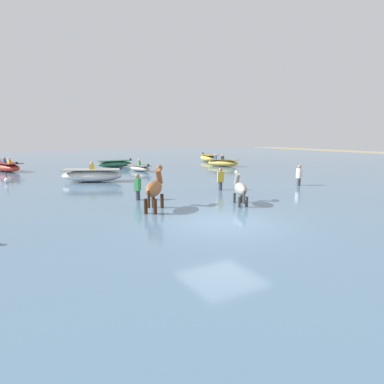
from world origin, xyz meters
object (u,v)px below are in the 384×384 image
Objects in this scene: horse_trailing_grey at (240,190)px; boat_far_inshore at (140,168)px; horse_lead_chestnut at (154,190)px; person_wading_close at (138,191)px; boat_mid_channel at (208,158)px; boat_near_starboard at (223,163)px; boat_distant_east at (92,175)px; channel_buoy at (7,180)px; person_wading_mid at (299,178)px; boat_far_offshore at (6,167)px; boat_near_port at (115,164)px; person_onlooker_right at (220,182)px.

horse_trailing_grey reaches higher than boat_far_inshore.
person_wading_close is at bearing 85.70° from horse_lead_chestnut.
boat_mid_channel is 5.83m from boat_near_starboard.
horse_lead_chestnut is 0.55× the size of boat_distant_east.
channel_buoy is at bearing -159.02° from boat_mid_channel.
boat_distant_east is 2.38× the size of person_wading_mid.
boat_far_offshore reaches higher than boat_mid_channel.
horse_lead_chestnut reaches higher than boat_mid_channel.
boat_near_starboard is at bearing 56.77° from horse_trailing_grey.
boat_distant_east is at bearing -24.95° from channel_buoy.
horse_lead_chestnut is 12.28m from channel_buoy.
person_wading_mid reaches higher than boat_near_port.
channel_buoy is (-0.03, -7.31, -0.20)m from boat_far_offshore.
boat_distant_east reaches higher than boat_far_offshore.
boat_mid_channel is at bearing 20.98° from channel_buoy.
horse_trailing_grey is 10.62m from boat_distant_east.
boat_far_inshore is 0.88× the size of boat_near_starboard.
person_wading_mid is 4.92m from person_onlooker_right.
boat_near_starboard is (9.23, 14.08, -0.30)m from horse_trailing_grey.
boat_far_offshore is 2.45× the size of person_onlooker_right.
horse_trailing_grey is at bearing -158.89° from person_wading_mid.
boat_distant_east is at bearing 92.94° from person_wading_close.
boat_far_offshore is 18.70m from person_onlooker_right.
horse_lead_chestnut is at bearing -170.70° from person_wading_mid.
boat_far_offshore is at bearing 150.43° from boat_far_inshore.
boat_mid_channel reaches higher than channel_buoy.
person_onlooker_right is 2.33× the size of channel_buoy.
horse_trailing_grey is 1.12× the size of person_wading_close.
person_wading_close is at bearing -73.25° from boat_far_offshore.
horse_lead_chestnut is 1.30× the size of person_onlooker_right.
boat_mid_channel is (11.20, 19.58, -0.26)m from horse_trailing_grey.
boat_near_starboard is at bearing 75.50° from person_wading_mid.
horse_trailing_grey is 0.60× the size of boat_near_starboard.
boat_distant_east is at bearing -147.15° from boat_mid_channel.
boat_distant_east is at bearing 91.17° from horse_lead_chestnut.
person_wading_mid is at bearing -33.76° from channel_buoy.
person_wading_mid reaches higher than boat_mid_channel.
boat_near_starboard is 12.07m from person_wading_mid.
boat_distant_east is 8.31m from person_onlooker_right.
boat_distant_east reaches higher than person_wading_close.
boat_far_inshore is 8.19m from boat_near_starboard.
boat_far_inshore is at bearing 179.77° from boat_near_starboard.
boat_far_offshore is (-19.47, -0.17, -0.01)m from boat_mid_channel.
person_onlooker_right is (4.74, 0.34, 0.00)m from person_wading_close.
boat_mid_channel is (14.90, 9.62, -0.02)m from boat_distant_east.
person_onlooker_right is at bearing -52.21° from boat_distant_east.
boat_near_port is at bearing 77.69° from horse_lead_chestnut.
boat_mid_channel is 2.44× the size of person_wading_mid.
horse_lead_chestnut is 1.30× the size of person_wading_close.
channel_buoy is (-4.79, 11.29, -0.65)m from horse_lead_chestnut.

